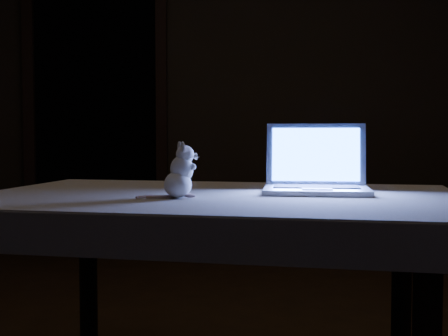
# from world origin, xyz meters

# --- Properties ---
(back_wall) EXTENTS (4.50, 0.04, 2.60)m
(back_wall) POSITION_xyz_m (0.00, 2.50, 1.30)
(back_wall) COLOR black
(back_wall) RESTS_ON ground
(doorway) EXTENTS (1.06, 0.36, 2.13)m
(doorway) POSITION_xyz_m (-1.10, 2.50, 1.06)
(doorway) COLOR black
(doorway) RESTS_ON back_wall
(table) EXTENTS (1.38, 1.03, 0.67)m
(table) POSITION_xyz_m (-0.14, -0.26, 0.33)
(table) COLOR black
(table) RESTS_ON floor
(tablecloth) EXTENTS (1.38, 0.96, 0.09)m
(tablecloth) POSITION_xyz_m (-0.05, -0.28, 0.63)
(tablecloth) COLOR #BEB29E
(tablecloth) RESTS_ON table
(laptop) EXTENTS (0.33, 0.29, 0.20)m
(laptop) POSITION_xyz_m (0.15, -0.23, 0.78)
(laptop) COLOR silver
(laptop) RESTS_ON tablecloth
(plush_mouse) EXTENTS (0.12, 0.12, 0.15)m
(plush_mouse) POSITION_xyz_m (-0.24, -0.38, 0.75)
(plush_mouse) COLOR white
(plush_mouse) RESTS_ON tablecloth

